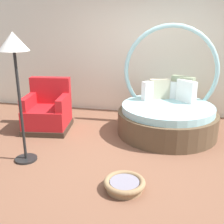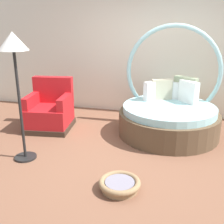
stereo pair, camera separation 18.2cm
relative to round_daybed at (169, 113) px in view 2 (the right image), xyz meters
name	(u,v)px [view 2 (the right image)]	position (x,y,z in m)	size (l,w,h in m)	color
ground_plane	(126,155)	(-0.57, -1.07, -0.39)	(8.00, 8.00, 0.02)	brown
back_wall	(148,43)	(-0.57, 1.11, 1.14)	(8.00, 0.12, 3.03)	silver
round_daybed	(169,113)	(0.00, 0.00, 0.00)	(1.77, 1.77, 1.92)	brown
red_armchair	(50,111)	(-2.19, -0.33, -0.05)	(0.90, 0.90, 0.94)	#38281E
pet_basket	(120,184)	(-0.44, -1.99, -0.31)	(0.51, 0.51, 0.13)	#8E704C
floor_lamp	(14,54)	(-1.99, -1.56, 1.15)	(0.40, 0.40, 1.82)	black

